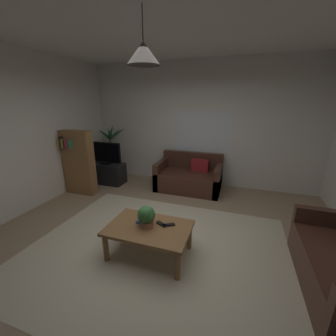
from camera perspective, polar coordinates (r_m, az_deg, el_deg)
name	(u,v)px	position (r m, az deg, el deg)	size (l,w,h in m)	color
floor	(161,242)	(3.34, -1.76, -19.16)	(5.40, 5.14, 0.02)	#9E8466
rug	(156,250)	(3.19, -3.11, -20.96)	(3.51, 2.82, 0.01)	beige
wall_back	(199,125)	(5.22, 8.32, 11.26)	(5.52, 0.06, 2.88)	silver
wall_left	(8,135)	(4.49, -36.94, 7.03)	(0.06, 5.14, 2.88)	silver
ceiling	(159,12)	(2.84, -2.42, 36.10)	(5.40, 5.14, 0.02)	white
window_pane	(203,132)	(5.20, 9.28, 9.37)	(1.38, 0.01, 0.98)	white
couch_under_window	(189,178)	(5.01, 5.65, -2.63)	(1.45, 0.85, 0.82)	#47281E
coffee_table	(149,231)	(2.92, -5.12, -16.33)	(1.08, 0.70, 0.42)	olive
book_on_table_0	(143,224)	(2.93, -6.70, -14.55)	(0.15, 0.09, 0.02)	beige
book_on_table_1	(143,222)	(2.92, -6.71, -14.14)	(0.15, 0.10, 0.03)	#2D4C8C
remote_on_table_0	(169,225)	(2.89, 0.22, -14.93)	(0.05, 0.16, 0.02)	black
remote_on_table_1	(161,224)	(2.91, -1.77, -14.71)	(0.05, 0.16, 0.02)	black
potted_plant_on_table	(146,215)	(2.82, -5.82, -12.48)	(0.23, 0.23, 0.29)	#B77051
tv_stand	(107,173)	(5.60, -16.00, -1.32)	(0.90, 0.44, 0.50)	black
tv	(104,153)	(5.44, -16.59, 3.89)	(0.87, 0.16, 0.54)	black
potted_palm_corner	(112,154)	(5.91, -14.73, 3.71)	(0.82, 0.80, 1.43)	brown
bookshelf_corner	(78,162)	(5.04, -22.80, 1.48)	(0.70, 0.31, 1.40)	olive
pendant_lamp	(143,53)	(2.48, -6.57, 28.15)	(0.35, 0.35, 0.55)	black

